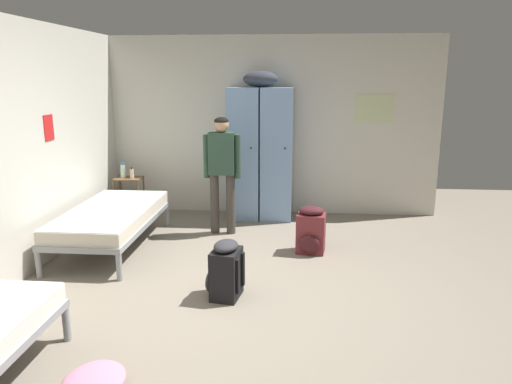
{
  "coord_description": "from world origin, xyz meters",
  "views": [
    {
      "loc": [
        0.37,
        -4.07,
        2.0
      ],
      "look_at": [
        0.0,
        0.3,
        0.95
      ],
      "focal_mm": 34.03,
      "sensor_mm": 36.0,
      "label": 1
    }
  ],
  "objects_px": {
    "lotion_bottle": "(132,173)",
    "water_bottle": "(123,171)",
    "person_traveler": "(222,164)",
    "clothes_pile_pink": "(94,381)",
    "locker_bank": "(260,151)",
    "bed_left_rear": "(111,217)",
    "backpack_maroon": "(311,231)",
    "backpack_black": "(225,271)",
    "shelf_unit": "(129,193)"
  },
  "relations": [
    {
      "from": "lotion_bottle",
      "to": "water_bottle",
      "type": "bearing_deg",
      "value": 158.2
    },
    {
      "from": "person_traveler",
      "to": "lotion_bottle",
      "type": "bearing_deg",
      "value": 155.55
    },
    {
      "from": "person_traveler",
      "to": "clothes_pile_pink",
      "type": "xyz_separation_m",
      "value": [
        -0.37,
        -3.28,
        -0.87
      ]
    },
    {
      "from": "locker_bank",
      "to": "clothes_pile_pink",
      "type": "height_order",
      "value": "locker_bank"
    },
    {
      "from": "bed_left_rear",
      "to": "person_traveler",
      "type": "distance_m",
      "value": 1.5
    },
    {
      "from": "bed_left_rear",
      "to": "locker_bank",
      "type": "bearing_deg",
      "value": 41.11
    },
    {
      "from": "bed_left_rear",
      "to": "backpack_maroon",
      "type": "distance_m",
      "value": 2.35
    },
    {
      "from": "backpack_maroon",
      "to": "backpack_black",
      "type": "bearing_deg",
      "value": -123.29
    },
    {
      "from": "backpack_maroon",
      "to": "lotion_bottle",
      "type": "bearing_deg",
      "value": 153.29
    },
    {
      "from": "person_traveler",
      "to": "bed_left_rear",
      "type": "bearing_deg",
      "value": -151.19
    },
    {
      "from": "locker_bank",
      "to": "person_traveler",
      "type": "xyz_separation_m",
      "value": [
        -0.43,
        -0.77,
        -0.06
      ]
    },
    {
      "from": "locker_bank",
      "to": "water_bottle",
      "type": "distance_m",
      "value": 2.01
    },
    {
      "from": "locker_bank",
      "to": "lotion_bottle",
      "type": "height_order",
      "value": "locker_bank"
    },
    {
      "from": "shelf_unit",
      "to": "backpack_black",
      "type": "bearing_deg",
      "value": -55.07
    },
    {
      "from": "lotion_bottle",
      "to": "backpack_maroon",
      "type": "bearing_deg",
      "value": -26.71
    },
    {
      "from": "locker_bank",
      "to": "clothes_pile_pink",
      "type": "xyz_separation_m",
      "value": [
        -0.8,
        -4.05,
        -0.93
      ]
    },
    {
      "from": "bed_left_rear",
      "to": "person_traveler",
      "type": "xyz_separation_m",
      "value": [
        1.23,
        0.68,
        0.53
      ]
    },
    {
      "from": "shelf_unit",
      "to": "person_traveler",
      "type": "height_order",
      "value": "person_traveler"
    },
    {
      "from": "bed_left_rear",
      "to": "water_bottle",
      "type": "height_order",
      "value": "water_bottle"
    },
    {
      "from": "lotion_bottle",
      "to": "clothes_pile_pink",
      "type": "xyz_separation_m",
      "value": [
        1.04,
        -3.92,
        -0.6
      ]
    },
    {
      "from": "shelf_unit",
      "to": "lotion_bottle",
      "type": "distance_m",
      "value": 0.31
    },
    {
      "from": "locker_bank",
      "to": "backpack_black",
      "type": "distance_m",
      "value": 2.74
    },
    {
      "from": "bed_left_rear",
      "to": "person_traveler",
      "type": "relative_size",
      "value": 1.26
    },
    {
      "from": "backpack_black",
      "to": "clothes_pile_pink",
      "type": "bearing_deg",
      "value": -115.59
    },
    {
      "from": "water_bottle",
      "to": "locker_bank",
      "type": "bearing_deg",
      "value": 2.07
    },
    {
      "from": "backpack_maroon",
      "to": "water_bottle",
      "type": "bearing_deg",
      "value": 153.56
    },
    {
      "from": "person_traveler",
      "to": "clothes_pile_pink",
      "type": "relative_size",
      "value": 3.24
    },
    {
      "from": "locker_bank",
      "to": "shelf_unit",
      "type": "xyz_separation_m",
      "value": [
        -1.91,
        -0.09,
        -0.62
      ]
    },
    {
      "from": "locker_bank",
      "to": "lotion_bottle",
      "type": "xyz_separation_m",
      "value": [
        -1.84,
        -0.13,
        -0.33
      ]
    },
    {
      "from": "locker_bank",
      "to": "bed_left_rear",
      "type": "distance_m",
      "value": 2.28
    },
    {
      "from": "shelf_unit",
      "to": "water_bottle",
      "type": "height_order",
      "value": "water_bottle"
    },
    {
      "from": "backpack_black",
      "to": "bed_left_rear",
      "type": "bearing_deg",
      "value": 142.0
    },
    {
      "from": "lotion_bottle",
      "to": "backpack_black",
      "type": "height_order",
      "value": "lotion_bottle"
    },
    {
      "from": "lotion_bottle",
      "to": "backpack_black",
      "type": "bearing_deg",
      "value": -55.72
    },
    {
      "from": "backpack_black",
      "to": "clothes_pile_pink",
      "type": "distance_m",
      "value": 1.57
    },
    {
      "from": "backpack_black",
      "to": "person_traveler",
      "type": "bearing_deg",
      "value": 99.26
    },
    {
      "from": "water_bottle",
      "to": "person_traveler",
      "type": "bearing_deg",
      "value": -24.2
    },
    {
      "from": "person_traveler",
      "to": "backpack_black",
      "type": "xyz_separation_m",
      "value": [
        0.31,
        -1.87,
        -0.65
      ]
    },
    {
      "from": "bed_left_rear",
      "to": "lotion_bottle",
      "type": "bearing_deg",
      "value": 97.79
    },
    {
      "from": "bed_left_rear",
      "to": "backpack_maroon",
      "type": "height_order",
      "value": "backpack_maroon"
    },
    {
      "from": "water_bottle",
      "to": "backpack_black",
      "type": "xyz_separation_m",
      "value": [
        1.86,
        -2.57,
        -0.41
      ]
    },
    {
      "from": "shelf_unit",
      "to": "backpack_black",
      "type": "relative_size",
      "value": 1.04
    },
    {
      "from": "water_bottle",
      "to": "clothes_pile_pink",
      "type": "bearing_deg",
      "value": -73.36
    },
    {
      "from": "bed_left_rear",
      "to": "clothes_pile_pink",
      "type": "distance_m",
      "value": 2.76
    },
    {
      "from": "locker_bank",
      "to": "bed_left_rear",
      "type": "xyz_separation_m",
      "value": [
        -1.66,
        -1.45,
        -0.59
      ]
    },
    {
      "from": "locker_bank",
      "to": "water_bottle",
      "type": "xyz_separation_m",
      "value": [
        -1.99,
        -0.07,
        -0.3
      ]
    },
    {
      "from": "locker_bank",
      "to": "shelf_unit",
      "type": "height_order",
      "value": "locker_bank"
    },
    {
      "from": "backpack_black",
      "to": "water_bottle",
      "type": "bearing_deg",
      "value": 125.91
    },
    {
      "from": "backpack_black",
      "to": "clothes_pile_pink",
      "type": "height_order",
      "value": "backpack_black"
    },
    {
      "from": "shelf_unit",
      "to": "clothes_pile_pink",
      "type": "distance_m",
      "value": 4.12
    }
  ]
}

